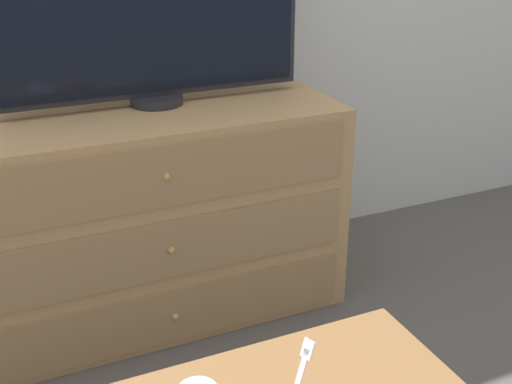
# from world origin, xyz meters

# --- Properties ---
(ground_plane) EXTENTS (12.00, 12.00, 0.00)m
(ground_plane) POSITION_xyz_m (0.00, 0.00, 0.00)
(ground_plane) COLOR #56514C
(dresser) EXTENTS (1.33, 0.59, 0.76)m
(dresser) POSITION_xyz_m (0.11, -0.32, 0.38)
(dresser) COLOR tan
(dresser) RESTS_ON ground_plane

